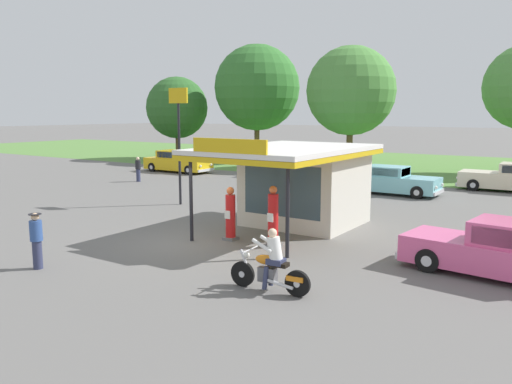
# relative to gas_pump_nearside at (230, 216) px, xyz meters

# --- Properties ---
(ground_plane) EXTENTS (300.00, 300.00, 0.00)m
(ground_plane) POSITION_rel_gas_pump_nearside_xyz_m (-0.85, -0.96, -0.83)
(ground_plane) COLOR slate
(grass_verge_strip) EXTENTS (120.00, 24.00, 0.01)m
(grass_verge_strip) POSITION_rel_gas_pump_nearside_xyz_m (-0.85, 29.04, -0.83)
(grass_verge_strip) COLOR #56843D
(grass_verge_strip) RESTS_ON ground
(service_station_kiosk) EXTENTS (4.66, 7.10, 3.53)m
(service_station_kiosk) POSITION_rel_gas_pump_nearside_xyz_m (0.85, 3.44, 0.94)
(service_station_kiosk) COLOR beige
(service_station_kiosk) RESTS_ON ground
(gas_pump_nearside) EXTENTS (0.44, 0.44, 1.83)m
(gas_pump_nearside) POSITION_rel_gas_pump_nearside_xyz_m (0.00, 0.00, 0.00)
(gas_pump_nearside) COLOR slate
(gas_pump_nearside) RESTS_ON ground
(gas_pump_offside) EXTENTS (0.44, 0.44, 2.01)m
(gas_pump_offside) POSITION_rel_gas_pump_nearside_xyz_m (1.71, 0.00, 0.09)
(gas_pump_offside) COLOR slate
(gas_pump_offside) RESTS_ON ground
(motorcycle_with_rider) EXTENTS (2.16, 0.70, 1.58)m
(motorcycle_with_rider) POSITION_rel_gas_pump_nearside_xyz_m (3.90, -3.63, -0.18)
(motorcycle_with_rider) COLOR black
(motorcycle_with_rider) RESTS_ON ground
(featured_classic_sedan) EXTENTS (5.70, 2.35, 1.53)m
(featured_classic_sedan) POSITION_rel_gas_pump_nearside_xyz_m (8.57, 0.66, -0.15)
(featured_classic_sedan) COLOR #E55993
(featured_classic_sedan) RESTS_ON ground
(parked_car_back_row_far_right) EXTENTS (5.46, 2.79, 1.57)m
(parked_car_back_row_far_right) POSITION_rel_gas_pump_nearside_xyz_m (-7.10, 16.00, -0.13)
(parked_car_back_row_far_right) COLOR #7AC6D1
(parked_car_back_row_far_right) RESTS_ON ground
(parked_car_back_row_left) EXTENTS (5.43, 1.97, 1.57)m
(parked_car_back_row_left) POSITION_rel_gas_pump_nearside_xyz_m (-15.47, 14.32, -0.10)
(parked_car_back_row_left) COLOR gold
(parked_car_back_row_left) RESTS_ON ground
(parked_car_back_row_centre_left) EXTENTS (5.21, 2.01, 1.49)m
(parked_car_back_row_centre_left) POSITION_rel_gas_pump_nearside_xyz_m (1.06, 12.94, -0.14)
(parked_car_back_row_centre_left) COLOR #7AC6D1
(parked_car_back_row_centre_left) RESTS_ON ground
(bystander_admiring_sedan) EXTENTS (0.34, 0.34, 1.68)m
(bystander_admiring_sedan) POSITION_rel_gas_pump_nearside_xyz_m (0.30, 9.34, 0.05)
(bystander_admiring_sedan) COLOR black
(bystander_admiring_sedan) RESTS_ON ground
(bystander_standing_back_lot) EXTENTS (0.35, 0.35, 1.59)m
(bystander_standing_back_lot) POSITION_rel_gas_pump_nearside_xyz_m (-2.50, -5.66, 0.01)
(bystander_standing_back_lot) COLOR #2D3351
(bystander_standing_back_lot) RESTS_ON ground
(bystander_chatting_near_pumps) EXTENTS (0.34, 0.34, 1.57)m
(bystander_chatting_near_pumps) POSITION_rel_gas_pump_nearside_xyz_m (-13.88, 8.93, -0.01)
(bystander_chatting_near_pumps) COLOR #2D3351
(bystander_chatting_near_pumps) RESTS_ON ground
(tree_oak_left) EXTENTS (5.73, 5.73, 7.65)m
(tree_oak_left) POSITION_rel_gas_pump_nearside_xyz_m (-22.91, 22.58, 3.95)
(tree_oak_left) COLOR brown
(tree_oak_left) RESTS_ON ground
(tree_oak_right) EXTENTS (7.54, 7.54, 10.28)m
(tree_oak_right) POSITION_rel_gas_pump_nearside_xyz_m (-15.32, 24.70, 5.56)
(tree_oak_right) COLOR brown
(tree_oak_right) RESTS_ON ground
(tree_oak_centre) EXTENTS (6.83, 6.83, 9.41)m
(tree_oak_centre) POSITION_rel_gas_pump_nearside_xyz_m (-5.96, 23.60, 5.04)
(tree_oak_centre) COLOR brown
(tree_oak_centre) RESTS_ON ground
(roadside_pole_sign) EXTENTS (1.10, 0.12, 5.45)m
(roadside_pole_sign) POSITION_rel_gas_pump_nearside_xyz_m (-6.11, 4.24, 2.83)
(roadside_pole_sign) COLOR black
(roadside_pole_sign) RESTS_ON ground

